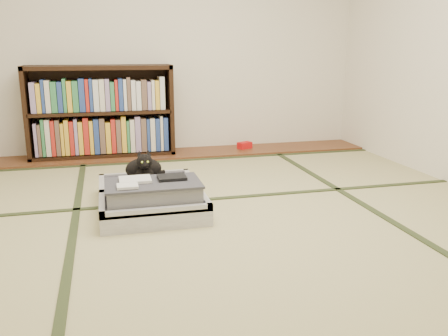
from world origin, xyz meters
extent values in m
plane|color=tan|center=(0.00, 0.00, 0.00)|extent=(4.50, 4.50, 0.00)
cube|color=brown|center=(0.00, 2.00, 0.01)|extent=(4.00, 0.50, 0.02)
cube|color=red|center=(0.71, 2.03, 0.06)|extent=(0.17, 0.14, 0.07)
plane|color=silver|center=(0.00, 2.25, 1.20)|extent=(4.00, 0.00, 4.00)
cube|color=#2D381E|center=(-1.00, 0.00, 0.00)|extent=(0.05, 4.50, 0.01)
cube|color=#2D381E|center=(1.00, 0.00, 0.00)|extent=(0.05, 4.50, 0.01)
cube|color=#2D381E|center=(0.00, 0.40, 0.00)|extent=(4.00, 0.05, 0.01)
cube|color=#2D381E|center=(0.00, 1.70, 0.00)|extent=(4.00, 0.05, 0.01)
cube|color=black|center=(-1.50, 2.07, 0.47)|extent=(0.04, 0.33, 0.93)
cube|color=black|center=(-0.10, 2.07, 0.47)|extent=(0.04, 0.33, 0.93)
cube|color=black|center=(-0.80, 2.07, 0.03)|extent=(1.44, 0.33, 0.04)
cube|color=black|center=(-0.80, 2.07, 0.91)|extent=(1.44, 0.33, 0.04)
cube|color=black|center=(-0.80, 2.07, 0.47)|extent=(1.38, 0.33, 0.03)
cube|color=black|center=(-0.80, 2.22, 0.47)|extent=(1.44, 0.02, 0.93)
cube|color=gray|center=(-0.80, 2.05, 0.25)|extent=(1.30, 0.23, 0.39)
cube|color=gray|center=(-0.80, 2.05, 0.66)|extent=(1.30, 0.23, 0.35)
cube|color=silver|center=(-0.49, 0.09, 0.06)|extent=(0.70, 0.46, 0.12)
cube|color=#2C2C34|center=(-0.49, 0.09, 0.09)|extent=(0.62, 0.39, 0.09)
cube|color=silver|center=(-0.49, -0.12, 0.13)|extent=(0.70, 0.04, 0.05)
cube|color=silver|center=(-0.49, 0.31, 0.13)|extent=(0.70, 0.04, 0.05)
cube|color=silver|center=(-0.82, 0.09, 0.13)|extent=(0.04, 0.46, 0.05)
cube|color=silver|center=(-0.16, 0.09, 0.13)|extent=(0.04, 0.46, 0.05)
cube|color=silver|center=(-0.49, 0.56, 0.06)|extent=(0.70, 0.46, 0.12)
cube|color=#2C2C34|center=(-0.49, 0.56, 0.09)|extent=(0.62, 0.39, 0.09)
cube|color=silver|center=(-0.49, 0.34, 0.13)|extent=(0.70, 0.04, 0.05)
cube|color=silver|center=(-0.49, 0.77, 0.13)|extent=(0.70, 0.04, 0.05)
cube|color=silver|center=(-0.82, 0.56, 0.13)|extent=(0.04, 0.46, 0.05)
cube|color=silver|center=(-0.16, 0.56, 0.13)|extent=(0.04, 0.46, 0.05)
cylinder|color=black|center=(-0.49, 0.32, 0.13)|extent=(0.63, 0.02, 0.02)
cube|color=gray|center=(-0.49, 0.09, 0.18)|extent=(0.59, 0.36, 0.12)
cube|color=#37373F|center=(-0.49, 0.09, 0.25)|extent=(0.61, 0.38, 0.01)
cube|color=silver|center=(-0.60, 0.14, 0.26)|extent=(0.20, 0.17, 0.02)
cube|color=black|center=(-0.36, 0.14, 0.26)|extent=(0.19, 0.15, 0.02)
cube|color=silver|center=(-0.66, 0.00, 0.26)|extent=(0.13, 0.11, 0.02)
cube|color=white|center=(-0.70, -0.13, 0.07)|extent=(0.06, 0.01, 0.04)
cube|color=white|center=(-0.58, -0.13, 0.05)|extent=(0.05, 0.01, 0.03)
cube|color=orange|center=(-0.26, -0.13, 0.07)|extent=(0.05, 0.01, 0.03)
cube|color=#197F33|center=(-0.32, -0.13, 0.08)|extent=(0.04, 0.01, 0.03)
ellipsoid|color=black|center=(-0.51, 0.60, 0.22)|extent=(0.27, 0.18, 0.17)
ellipsoid|color=black|center=(-0.51, 0.52, 0.20)|extent=(0.13, 0.10, 0.10)
ellipsoid|color=black|center=(-0.51, 0.49, 0.30)|extent=(0.12, 0.11, 0.11)
sphere|color=black|center=(-0.51, 0.44, 0.28)|extent=(0.05, 0.05, 0.05)
cone|color=black|center=(-0.54, 0.51, 0.36)|extent=(0.04, 0.05, 0.05)
cone|color=black|center=(-0.48, 0.51, 0.36)|extent=(0.04, 0.05, 0.05)
sphere|color=#A5BF33|center=(-0.53, 0.44, 0.31)|extent=(0.02, 0.02, 0.02)
sphere|color=#A5BF33|center=(-0.49, 0.44, 0.31)|extent=(0.02, 0.02, 0.02)
cylinder|color=black|center=(-0.42, 0.68, 0.16)|extent=(0.16, 0.10, 0.03)
torus|color=white|center=(-0.33, 0.61, 0.14)|extent=(0.10, 0.10, 0.01)
torus|color=white|center=(-0.33, 0.61, 0.15)|extent=(0.08, 0.08, 0.01)
cube|color=black|center=(-0.47, -0.10, 0.01)|extent=(0.35, 0.02, 0.01)
cube|color=black|center=(-0.58, -0.05, 0.01)|extent=(0.16, 0.09, 0.01)
cube|color=black|center=(-0.36, -0.05, 0.01)|extent=(0.14, 0.13, 0.01)
cylinder|color=black|center=(-0.47, 0.02, 0.01)|extent=(0.02, 0.06, 0.01)
camera|label=1|loc=(-0.77, -2.89, 1.10)|focal=38.00mm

